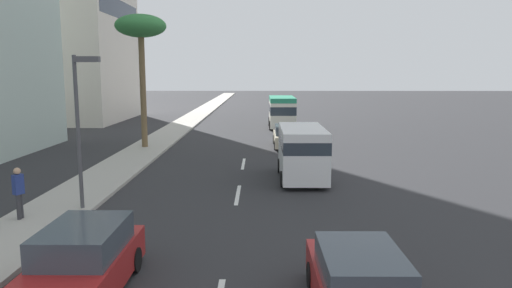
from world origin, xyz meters
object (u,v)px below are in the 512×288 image
car_fifth (82,264)px  pedestrian_mid_block (19,190)px  car_second (359,286)px  van_third (302,150)px  palm_tree (141,30)px  car_fourth (287,136)px  minibus_lead (282,111)px  street_lamp (81,112)px

car_fifth → pedestrian_mid_block: pedestrian_mid_block is taller
car_second → van_third: 13.00m
palm_tree → pedestrian_mid_block: bearing=178.5°
car_second → car_fourth: size_ratio=0.95×
van_third → pedestrian_mid_block: 12.22m
van_third → minibus_lead: bearing=-0.1°
palm_tree → street_lamp: bearing=-174.7°
street_lamp → car_fourth: bearing=-28.2°
minibus_lead → van_third: bearing=179.9°
car_second → palm_tree: bearing=24.0°
minibus_lead → pedestrian_mid_block: size_ratio=3.43×
car_second → palm_tree: size_ratio=0.50×
van_third → street_lamp: (-5.40, 8.45, 2.24)m
car_second → van_third: (12.98, 0.02, 0.70)m
minibus_lead → car_second: minibus_lead is taller
van_third → car_fourth: 10.04m
minibus_lead → car_fifth: (-33.30, 6.11, -0.82)m
car_fourth → car_fifth: (-21.98, 5.91, 0.04)m
car_fifth → palm_tree: bearing=-170.0°
car_fifth → pedestrian_mid_block: size_ratio=2.49×
van_third → pedestrian_mid_block: size_ratio=2.86×
minibus_lead → palm_tree: palm_tree is taller
minibus_lead → car_fourth: bearing=179.0°
minibus_lead → street_lamp: size_ratio=1.10×
car_fifth → pedestrian_mid_block: 6.69m
minibus_lead → car_fifth: 33.86m
car_fourth → pedestrian_mid_block: size_ratio=2.57×
car_fourth → street_lamp: bearing=151.8°
street_lamp → palm_tree: bearing=5.3°
car_fourth → palm_tree: bearing=95.6°
car_fourth → pedestrian_mid_block: pedestrian_mid_block is taller
minibus_lead → street_lamp: bearing=162.4°
car_fourth → street_lamp: size_ratio=0.82×
car_fifth → palm_tree: (21.04, 3.71, 7.06)m
pedestrian_mid_block → street_lamp: 3.35m
car_fourth → pedestrian_mid_block: bearing=149.1°
van_third → car_fourth: size_ratio=1.11×
minibus_lead → car_second: 34.32m
van_third → car_fifth: van_third is taller
minibus_lead → car_fourth: minibus_lead is taller
car_second → pedestrian_mid_block: size_ratio=2.43×
car_fifth → pedestrian_mid_block: bearing=-141.8°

